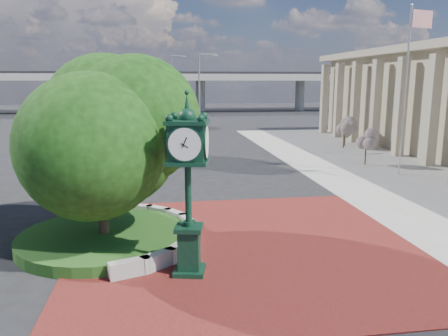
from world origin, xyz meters
TOP-DOWN VIEW (x-y plane):
  - ground at (0.00, 0.00)m, footprint 200.00×200.00m
  - plaza at (0.00, -1.00)m, footprint 12.00×12.00m
  - planter_wall at (-2.71, -0.00)m, footprint 2.96×6.77m
  - grass_bed at (-5.00, 0.00)m, footprint 6.10×6.10m
  - overpass at (-0.22, 70.00)m, footprint 90.00×12.00m
  - tree_planter at (-5.00, 0.00)m, footprint 5.20×5.20m
  - tree_street at (-4.00, 18.00)m, footprint 4.40×4.40m
  - post_clock at (-2.12, -3.03)m, footprint 1.31×1.31m
  - parked_car at (1.95, 38.95)m, footprint 2.00×4.69m
  - flagpole_a at (11.88, 9.45)m, footprint 1.58×0.37m
  - street_lamp_near at (0.87, 24.14)m, footprint 1.82×0.58m
  - street_lamp_far at (-0.96, 44.36)m, footprint 2.04×0.60m
  - shrub_near at (11.28, 12.83)m, footprint 1.20×1.20m
  - shrub_mid at (12.98, 20.47)m, footprint 1.20×1.20m
  - shrub_far at (13.64, 21.74)m, footprint 1.20×1.20m

SIDE VIEW (x-z plane):
  - ground at x=0.00m, z-range 0.00..0.00m
  - plaza at x=0.00m, z-range 0.00..0.04m
  - grass_bed at x=-5.00m, z-range 0.00..0.40m
  - planter_wall at x=-2.71m, z-range 0.00..0.54m
  - parked_car at x=1.95m, z-range 0.00..1.58m
  - shrub_near at x=11.28m, z-range 0.49..2.69m
  - shrub_mid at x=12.98m, z-range 0.49..2.69m
  - shrub_far at x=13.64m, z-range 0.49..2.69m
  - post_clock at x=-2.12m, z-range 0.27..5.72m
  - tree_street at x=-4.00m, z-range 0.52..5.96m
  - tree_planter at x=-5.00m, z-range 0.56..6.89m
  - street_lamp_near at x=0.87m, z-range 0.71..8.92m
  - flagpole_a at x=11.88m, z-range 0.13..10.37m
  - street_lamp_far at x=-0.96m, z-range 0.79..9.96m
  - overpass at x=-0.22m, z-range 2.79..10.29m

